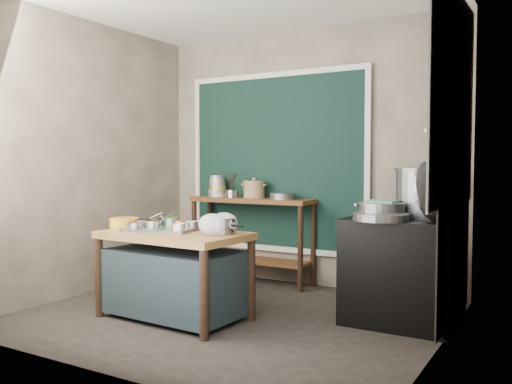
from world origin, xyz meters
The scene contains 30 objects.
floor centered at (0.00, 0.00, -0.01)m, with size 3.50×3.00×0.02m, color #2B2620.
back_wall centered at (0.00, 1.51, 1.40)m, with size 3.50×0.02×2.80m, color gray.
left_wall centered at (-1.76, 0.00, 1.40)m, with size 0.02×3.00×2.80m, color gray.
right_wall centered at (1.76, 0.00, 1.40)m, with size 0.02×3.00×2.80m, color gray.
curtain_panel centered at (-0.35, 1.47, 1.35)m, with size 2.10×0.02×1.90m, color black.
curtain_frame centered at (-0.35, 1.46, 1.35)m, with size 2.22×0.03×2.02m, color beige, non-canonical shape.
tile_panel centered at (1.74, 0.55, 1.85)m, with size 0.02×1.70×1.70m, color #B2B2AA.
soot_patch centered at (1.74, 0.65, 0.70)m, with size 0.01×1.30×1.30m, color black.
wall_shelf centered at (1.63, 0.85, 1.60)m, with size 0.22×0.70×0.03m, color beige.
prep_table centered at (-0.38, -0.30, 0.38)m, with size 1.25×0.72×0.75m, color brown.
back_counter centered at (-0.55, 1.28, 0.47)m, with size 1.45×0.40×0.95m, color brown.
stove_block centered at (1.35, 0.55, 0.42)m, with size 0.90×0.68×0.85m, color black.
stove_top centered at (1.35, 0.55, 0.86)m, with size 0.92×0.69×0.03m, color black.
condiment_tray centered at (-0.54, -0.27, 0.76)m, with size 0.60×0.43×0.03m, color gray.
condiment_bowls centered at (-0.58, -0.23, 0.81)m, with size 0.57×0.48×0.07m.
yellow_basin centered at (-0.90, -0.36, 0.80)m, with size 0.26×0.26×0.10m, color gold.
saucepan centered at (0.05, -0.19, 0.82)m, with size 0.25×0.25×0.14m, color gray, non-canonical shape.
plastic_bag_a centered at (0.03, -0.32, 0.84)m, with size 0.24×0.20×0.18m, color white.
plastic_bag_b centered at (0.06, -0.18, 0.84)m, with size 0.24×0.20×0.18m, color white.
bowl_stack centered at (-1.01, 1.28, 1.06)m, with size 0.22×0.22×0.25m.
utensil_cup centered at (-0.79, 1.23, 0.99)m, with size 0.15×0.15×0.09m, color gray.
ceramic_crock centered at (-0.54, 1.31, 1.04)m, with size 0.26×0.26×0.17m, color #90754E, non-canonical shape.
wide_bowl centered at (-0.15, 1.25, 0.98)m, with size 0.27×0.27×0.07m, color gray.
stock_pot centered at (1.48, 0.75, 1.09)m, with size 0.53×0.53×0.42m, color gray, non-canonical shape.
pot_lid centered at (1.58, 0.53, 1.12)m, with size 0.49×0.49×0.02m, color gray.
steamer centered at (1.19, 0.48, 0.95)m, with size 0.41×0.41×0.13m, color gray, non-canonical shape.
green_cloth centered at (1.19, 0.48, 1.02)m, with size 0.25×0.19×0.02m, color slate.
shallow_pan centered at (1.24, 0.31, 0.91)m, with size 0.44×0.44×0.06m, color gray.
shelf_bowl_stack centered at (1.63, 0.85, 1.67)m, with size 0.15×0.15×0.12m.
shelf_bowl_green centered at (1.63, 1.06, 1.64)m, with size 0.14×0.14×0.05m, color gray.
Camera 1 is at (2.56, -3.92, 1.33)m, focal length 38.00 mm.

